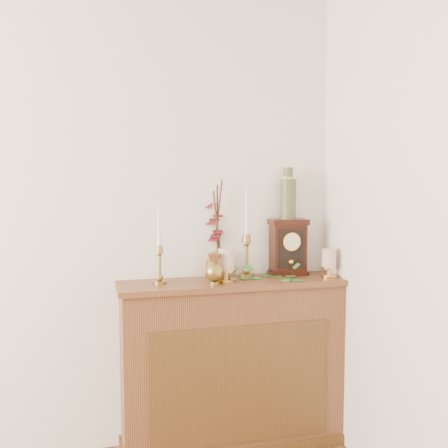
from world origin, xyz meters
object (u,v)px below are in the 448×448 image
object	(u,v)px
candlestick_center	(246,248)
ceramic_vase	(288,196)
ginger_jar	(215,233)
candlestick_left	(159,258)
bud_vase	(214,269)
mantel_clock	(288,247)

from	to	relation	value
candlestick_center	ceramic_vase	xyz separation A→B (m)	(0.26, 0.03, 0.29)
candlestick_center	ginger_jar	world-z (taller)	ginger_jar
candlestick_left	ceramic_vase	xyz separation A→B (m)	(0.75, 0.10, 0.31)
candlestick_center	ginger_jar	distance (m)	0.20
candlestick_left	candlestick_center	bearing A→B (deg)	8.17
bud_vase	ceramic_vase	size ratio (longest dim) A/B	0.55
candlestick_center	bud_vase	bearing A→B (deg)	-144.59
candlestick_center	ginger_jar	bearing A→B (deg)	151.97
ginger_jar	candlestick_left	bearing A→B (deg)	-155.04
mantel_clock	ceramic_vase	xyz separation A→B (m)	(0.00, 0.00, 0.29)
ginger_jar	ceramic_vase	xyz separation A→B (m)	(0.41, -0.05, 0.21)
ceramic_vase	candlestick_left	bearing A→B (deg)	-172.34
candlestick_left	ginger_jar	xyz separation A→B (m)	(0.33, 0.16, 0.11)
mantel_clock	candlestick_left	bearing A→B (deg)	-169.93
bud_vase	ginger_jar	bearing A→B (deg)	75.65
candlestick_center	mantel_clock	distance (m)	0.26
bud_vase	ginger_jar	distance (m)	0.30
candlestick_center	ceramic_vase	size ratio (longest dim) A/B	1.69
candlestick_left	bud_vase	distance (m)	0.29
bud_vase	mantel_clock	xyz separation A→B (m)	(0.48, 0.18, 0.08)
ginger_jar	ceramic_vase	size ratio (longest dim) A/B	1.85
candlestick_left	ceramic_vase	distance (m)	0.82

